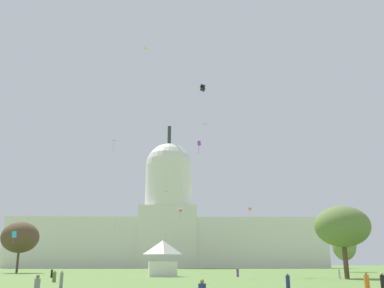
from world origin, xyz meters
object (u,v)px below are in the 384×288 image
at_px(kite_pink_low, 181,210).
at_px(kite_violet_high, 199,144).
at_px(tree_east_near, 344,245).
at_px(kite_green_mid, 166,192).
at_px(tree_east_mid, 342,227).
at_px(person_black_lawn_far_left, 52,274).
at_px(person_purple_back_left, 238,273).
at_px(person_navy_near_tree_west, 288,282).
at_px(kite_cyan_low, 14,235).
at_px(tree_west_mid, 20,237).
at_px(kite_magenta_low, 165,236).
at_px(person_orange_aisle_center, 367,282).
at_px(event_tent, 163,258).
at_px(person_grey_near_tree_east, 61,280).
at_px(kite_gold_mid, 255,221).
at_px(person_black_lawn_far_right, 383,284).
at_px(kite_black_high, 203,88).
at_px(kite_red_high, 206,125).
at_px(capitol_building, 168,227).
at_px(person_olive_edge_west, 54,277).
at_px(kite_lime_high, 113,142).
at_px(kite_white_low, 114,220).
at_px(kite_orange_mid, 250,209).
at_px(kite_yellow_high, 143,50).

bearing_deg(kite_pink_low, kite_violet_high, 53.42).
distance_m(tree_east_near, kite_green_mid, 82.65).
xyz_separation_m(tree_east_mid, kite_pink_low, (-27.01, 39.34, 7.25)).
xyz_separation_m(person_black_lawn_far_left, person_purple_back_left, (32.23, 4.16, 0.04)).
xyz_separation_m(person_navy_near_tree_west, kite_cyan_low, (-46.64, 50.70, 7.59)).
bearing_deg(kite_pink_low, tree_west_mid, -172.23).
bearing_deg(kite_pink_low, person_black_lawn_far_left, -114.61).
relative_size(tree_east_near, kite_magenta_low, 2.58).
xyz_separation_m(tree_west_mid, person_orange_aisle_center, (57.86, -69.18, -7.89)).
distance_m(event_tent, person_grey_near_tree_east, 37.99).
height_order(tree_east_near, kite_gold_mid, kite_gold_mid).
bearing_deg(event_tent, kite_gold_mid, 62.72).
bearing_deg(person_black_lawn_far_right, person_purple_back_left, -117.76).
bearing_deg(event_tent, kite_black_high, 42.18).
xyz_separation_m(tree_east_mid, person_purple_back_left, (-16.54, 9.03, -7.54)).
distance_m(tree_east_near, kite_red_high, 64.05).
height_order(capitol_building, person_black_lawn_far_right, capitol_building).
relative_size(person_olive_edge_west, person_orange_aisle_center, 0.95).
xyz_separation_m(person_black_lawn_far_left, kite_magenta_low, (16.00, 81.08, 11.00)).
relative_size(kite_lime_high, kite_pink_low, 1.35).
height_order(capitol_building, person_navy_near_tree_west, capitol_building).
relative_size(person_olive_edge_west, person_black_lawn_far_left, 1.00).
xyz_separation_m(person_navy_near_tree_west, kite_white_low, (-35.48, 116.28, 17.17)).
distance_m(kite_orange_mid, kite_red_high, 44.35).
xyz_separation_m(person_black_lawn_far_left, kite_cyan_low, (-14.10, 18.58, 7.56)).
bearing_deg(kite_magenta_low, person_black_lawn_far_left, -33.62).
height_order(person_black_lawn_far_right, kite_violet_high, kite_violet_high).
relative_size(person_navy_near_tree_west, person_purple_back_left, 0.91).
bearing_deg(kite_white_low, person_black_lawn_far_right, 12.36).
distance_m(tree_east_near, kite_black_high, 60.10).
xyz_separation_m(tree_east_near, kite_cyan_low, (-81.16, -25.17, 1.05)).
distance_m(person_purple_back_left, kite_green_mid, 105.38).
bearing_deg(kite_gold_mid, event_tent, 162.59).
bearing_deg(person_black_lawn_far_left, tree_east_mid, 103.37).
bearing_deg(kite_orange_mid, tree_east_near, -115.66).
xyz_separation_m(tree_east_mid, kite_orange_mid, (1.85, 106.38, 15.84)).
bearing_deg(person_orange_aisle_center, kite_pink_low, 159.30).
distance_m(person_black_lawn_far_left, kite_yellow_high, 58.36).
bearing_deg(kite_cyan_low, kite_pink_low, -134.95).
relative_size(person_grey_near_tree_east, kite_white_low, 0.65).
height_order(tree_east_mid, kite_yellow_high, kite_yellow_high).
relative_size(person_grey_near_tree_east, kite_cyan_low, 0.63).
bearing_deg(kite_red_high, kite_green_mid, 95.21).
distance_m(event_tent, kite_green_mid, 101.67).
relative_size(kite_pink_low, kite_cyan_low, 0.92).
bearing_deg(person_grey_near_tree_east, kite_cyan_low, 43.90).
bearing_deg(kite_gold_mid, person_black_lawn_far_right, 177.32).
distance_m(person_purple_back_left, kite_pink_low, 35.32).
relative_size(tree_west_mid, tree_east_near, 1.09).
distance_m(person_olive_edge_west, person_navy_near_tree_west, 30.99).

